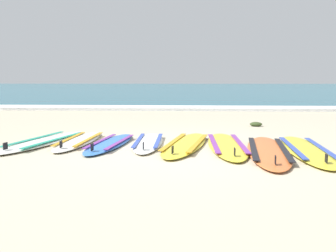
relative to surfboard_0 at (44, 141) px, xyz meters
name	(u,v)px	position (x,y,z in m)	size (l,w,h in m)	color
ground_plane	(171,150)	(2.33, -0.52, -0.04)	(80.00, 80.00, 0.00)	#C1B599
sea	(182,88)	(2.33, 36.23, 0.01)	(80.00, 60.00, 0.10)	#23667A
wave_foam_strip	(178,108)	(2.33, 6.87, 0.02)	(80.00, 1.28, 0.11)	white
surfboard_0	(44,141)	(0.00, 0.00, 0.00)	(1.20, 2.46, 0.18)	silver
surfboard_1	(79,141)	(0.62, 0.08, 0.00)	(0.64, 2.09, 0.18)	silver
surfboard_2	(110,143)	(1.24, -0.14, 0.00)	(0.79, 2.06, 0.18)	#3875CC
surfboard_3	(148,142)	(1.90, -0.01, 0.00)	(0.50, 1.98, 0.18)	white
surfboard_4	(186,144)	(2.57, -0.15, 0.00)	(1.10, 2.46, 0.18)	yellow
surfboard_5	(227,145)	(3.27, -0.21, 0.00)	(0.63, 2.44, 0.18)	yellow
surfboard_6	(268,151)	(3.87, -0.63, 0.00)	(1.02, 2.64, 0.18)	orange
surfboard_7	(306,150)	(4.49, -0.54, 0.00)	(0.86, 2.56, 0.18)	yellow
seaweed_clump_near_shoreline	(256,124)	(4.31, 2.42, 0.02)	(0.30, 0.24, 0.10)	#384723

